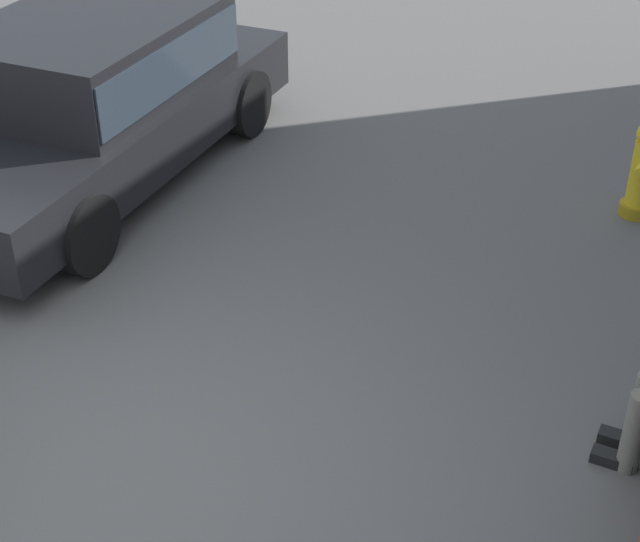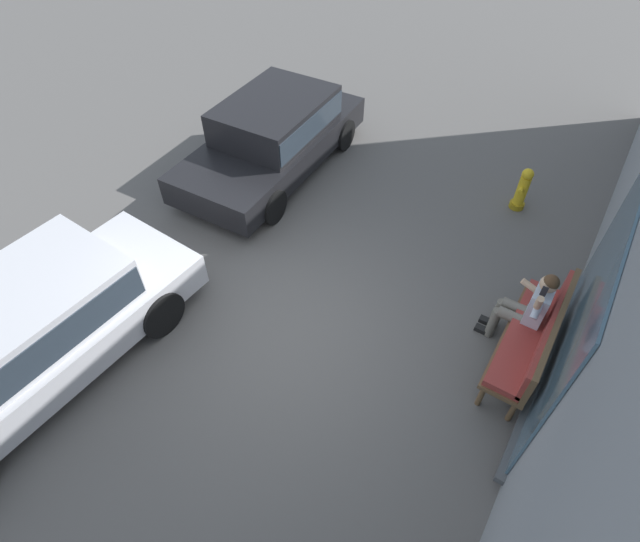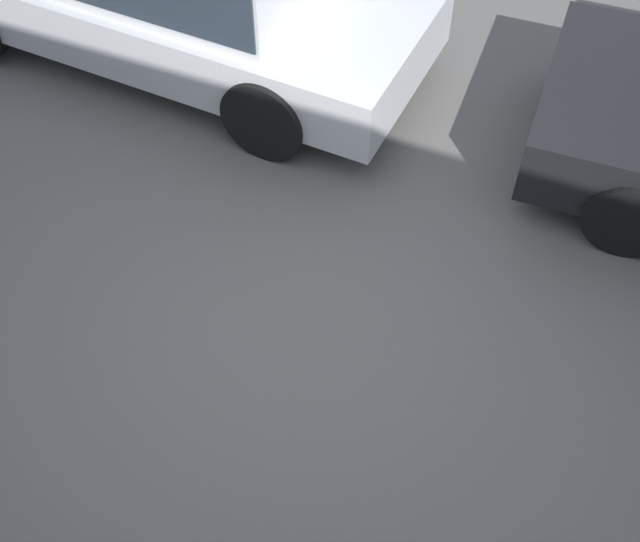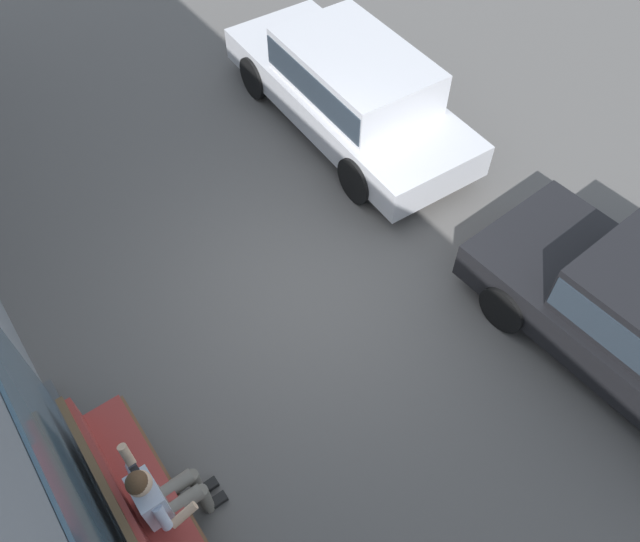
{
  "view_description": "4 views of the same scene",
  "coord_description": "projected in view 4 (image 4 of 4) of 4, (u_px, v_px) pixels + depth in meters",
  "views": [
    {
      "loc": [
        2.91,
        2.6,
        3.93
      ],
      "look_at": [
        -1.35,
        0.49,
        0.86
      ],
      "focal_mm": 55.0,
      "sensor_mm": 36.0,
      "label": 1
    },
    {
      "loc": [
        3.31,
        2.6,
        5.74
      ],
      "look_at": [
        -0.26,
        0.32,
        1.22
      ],
      "focal_mm": 28.0,
      "sensor_mm": 36.0,
      "label": 2
    },
    {
      "loc": [
        -1.32,
        2.6,
        4.35
      ],
      "look_at": [
        -0.33,
        0.29,
        1.21
      ],
      "focal_mm": 45.0,
      "sensor_mm": 36.0,
      "label": 3
    },
    {
      "loc": [
        -3.88,
        2.6,
        6.43
      ],
      "look_at": [
        -0.5,
        0.13,
        1.0
      ],
      "focal_mm": 35.0,
      "sensor_mm": 36.0,
      "label": 4
    }
  ],
  "objects": [
    {
      "name": "ground_plane",
      "position": [
        305.0,
        289.0,
        7.94
      ],
      "size": [
        60.0,
        60.0,
        0.0
      ],
      "primitive_type": "plane",
      "color": "#565451"
    },
    {
      "name": "bench",
      "position": [
        129.0,
        489.0,
        5.79
      ],
      "size": [
        1.98,
        0.55,
        1.03
      ],
      "color": "brown",
      "rests_on": "ground_plane"
    },
    {
      "name": "person_on_phone",
      "position": [
        162.0,
        496.0,
        5.63
      ],
      "size": [
        0.73,
        0.74,
        1.37
      ],
      "color": "#6B665B",
      "rests_on": "ground_plane"
    },
    {
      "name": "parked_car_mid",
      "position": [
        350.0,
        85.0,
        9.28
      ],
      "size": [
        4.66,
        1.96,
        1.4
      ],
      "color": "silver",
      "rests_on": "ground_plane"
    }
  ]
}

